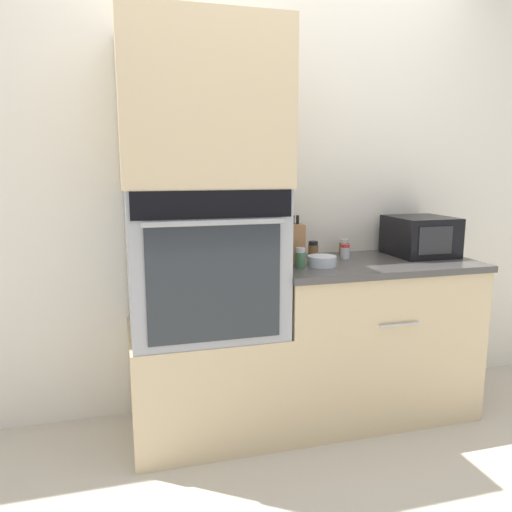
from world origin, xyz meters
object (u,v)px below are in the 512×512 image
microwave (420,236)px  condiment_jar_mid (300,258)px  knife_block (293,243)px  condiment_jar_near (345,252)px  condiment_jar_far (344,247)px  bowl (322,261)px  condiment_jar_back (313,250)px  wall_oven (204,260)px

microwave → condiment_jar_mid: 0.81m
knife_block → condiment_jar_near: 0.34m
knife_block → condiment_jar_far: (0.37, 0.15, -0.06)m
bowl → condiment_jar_back: bearing=79.8°
bowl → condiment_jar_mid: bearing=-174.6°
microwave → condiment_jar_far: bearing=162.0°
knife_block → microwave: bearing=1.5°
bowl → condiment_jar_near: condiment_jar_near is taller
knife_block → condiment_jar_far: 0.41m
wall_oven → condiment_jar_back: size_ratio=7.62×
knife_block → condiment_jar_back: size_ratio=2.64×
wall_oven → condiment_jar_near: 0.82m
bowl → condiment_jar_back: condiment_jar_back is taller
wall_oven → condiment_jar_near: (0.82, 0.10, -0.01)m
condiment_jar_far → condiment_jar_back: bearing=-165.0°
bowl → condiment_jar_near: bearing=38.3°
microwave → condiment_jar_mid: bearing=-168.9°
wall_oven → condiment_jar_far: size_ratio=8.12×
microwave → bowl: size_ratio=2.36×
condiment_jar_back → condiment_jar_far: bearing=15.0°
wall_oven → condiment_jar_mid: size_ratio=7.14×
bowl → condiment_jar_far: condiment_jar_far is taller
condiment_jar_mid → condiment_jar_back: bearing=55.0°
condiment_jar_mid → knife_block: bearing=87.3°
microwave → condiment_jar_near: microwave is taller
wall_oven → knife_block: size_ratio=2.89×
wall_oven → knife_block: (0.49, 0.06, 0.06)m
condiment_jar_near → condiment_jar_far: bearing=68.2°
wall_oven → microwave: wall_oven is taller
wall_oven → condiment_jar_far: 0.89m
condiment_jar_near → condiment_jar_mid: bearing=-152.0°
condiment_jar_mid → condiment_jar_far: 0.48m
bowl → condiment_jar_near: (0.21, 0.17, 0.01)m
wall_oven → condiment_jar_near: wall_oven is taller
condiment_jar_near → condiment_jar_far: condiment_jar_far is taller
knife_block → wall_oven: bearing=-173.4°
knife_block → bowl: knife_block is taller
bowl → condiment_jar_back: (0.04, 0.22, 0.02)m
wall_oven → bowl: wall_oven is taller
knife_block → bowl: size_ratio=1.70×
knife_block → condiment_jar_near: bearing=7.3°
condiment_jar_far → condiment_jar_back: 0.22m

